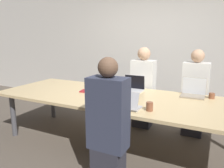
{
  "coord_description": "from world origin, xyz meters",
  "views": [
    {
      "loc": [
        1.31,
        -2.76,
        1.6
      ],
      "look_at": [
        -0.11,
        0.1,
        0.9
      ],
      "focal_mm": 35.0,
      "sensor_mm": 36.0,
      "label": 1
    }
  ],
  "objects_px": {
    "laptop_near_midright": "(126,104)",
    "cup_near_midright": "(150,107)",
    "person_far_center": "(143,89)",
    "cup_far_right": "(212,96)",
    "person_near_midright": "(108,127)",
    "stapler": "(102,95)",
    "bottle_near_midright": "(110,96)",
    "laptop_far_right": "(193,91)",
    "person_far_right": "(195,95)",
    "laptop_far_center": "(134,86)"
  },
  "relations": [
    {
      "from": "laptop_far_right",
      "to": "laptop_near_midright",
      "type": "distance_m",
      "value": 1.17
    },
    {
      "from": "person_far_right",
      "to": "person_near_midright",
      "type": "distance_m",
      "value": 1.87
    },
    {
      "from": "bottle_near_midright",
      "to": "stapler",
      "type": "relative_size",
      "value": 1.33
    },
    {
      "from": "laptop_far_center",
      "to": "bottle_near_midright",
      "type": "bearing_deg",
      "value": -93.38
    },
    {
      "from": "laptop_far_center",
      "to": "cup_near_midright",
      "type": "bearing_deg",
      "value": -58.44
    },
    {
      "from": "laptop_far_right",
      "to": "laptop_near_midright",
      "type": "xyz_separation_m",
      "value": [
        -0.66,
        -0.96,
        -0.01
      ]
    },
    {
      "from": "laptop_far_center",
      "to": "cup_near_midright",
      "type": "distance_m",
      "value": 0.99
    },
    {
      "from": "person_far_right",
      "to": "stapler",
      "type": "distance_m",
      "value": 1.53
    },
    {
      "from": "laptop_far_center",
      "to": "person_far_right",
      "type": "distance_m",
      "value": 0.99
    },
    {
      "from": "laptop_far_right",
      "to": "cup_near_midright",
      "type": "distance_m",
      "value": 0.99
    },
    {
      "from": "person_near_midright",
      "to": "stapler",
      "type": "bearing_deg",
      "value": -56.96
    },
    {
      "from": "bottle_near_midright",
      "to": "stapler",
      "type": "distance_m",
      "value": 0.29
    },
    {
      "from": "laptop_near_midright",
      "to": "cup_near_midright",
      "type": "xyz_separation_m",
      "value": [
        0.28,
        0.05,
        -0.01
      ]
    },
    {
      "from": "laptop_far_center",
      "to": "person_near_midright",
      "type": "xyz_separation_m",
      "value": [
        0.23,
        -1.33,
        -0.14
      ]
    },
    {
      "from": "person_near_midright",
      "to": "bottle_near_midright",
      "type": "xyz_separation_m",
      "value": [
        -0.27,
        0.57,
        0.16
      ]
    },
    {
      "from": "person_far_center",
      "to": "cup_far_right",
      "type": "bearing_deg",
      "value": -17.4
    },
    {
      "from": "laptop_far_right",
      "to": "person_far_right",
      "type": "height_order",
      "value": "person_far_right"
    },
    {
      "from": "person_far_center",
      "to": "person_near_midright",
      "type": "bearing_deg",
      "value": -83.43
    },
    {
      "from": "cup_far_right",
      "to": "person_near_midright",
      "type": "height_order",
      "value": "person_near_midright"
    },
    {
      "from": "stapler",
      "to": "cup_far_right",
      "type": "bearing_deg",
      "value": -5.81
    },
    {
      "from": "laptop_far_right",
      "to": "person_near_midright",
      "type": "distance_m",
      "value": 1.55
    },
    {
      "from": "cup_far_right",
      "to": "cup_near_midright",
      "type": "height_order",
      "value": "cup_near_midright"
    },
    {
      "from": "person_far_center",
      "to": "cup_near_midright",
      "type": "xyz_separation_m",
      "value": [
        0.49,
        -1.24,
        0.11
      ]
    },
    {
      "from": "person_far_right",
      "to": "stapler",
      "type": "bearing_deg",
      "value": -138.93
    },
    {
      "from": "laptop_near_midright",
      "to": "laptop_far_right",
      "type": "bearing_deg",
      "value": -124.23
    },
    {
      "from": "laptop_far_center",
      "to": "laptop_far_right",
      "type": "xyz_separation_m",
      "value": [
        0.9,
        0.06,
        0.01
      ]
    },
    {
      "from": "cup_far_right",
      "to": "person_near_midright",
      "type": "distance_m",
      "value": 1.65
    },
    {
      "from": "person_far_right",
      "to": "person_near_midright",
      "type": "bearing_deg",
      "value": -110.61
    },
    {
      "from": "cup_far_right",
      "to": "bottle_near_midright",
      "type": "height_order",
      "value": "bottle_near_midright"
    },
    {
      "from": "cup_far_right",
      "to": "laptop_near_midright",
      "type": "relative_size",
      "value": 0.24
    },
    {
      "from": "cup_near_midright",
      "to": "bottle_near_midright",
      "type": "distance_m",
      "value": 0.57
    },
    {
      "from": "person_far_right",
      "to": "stapler",
      "type": "height_order",
      "value": "person_far_right"
    },
    {
      "from": "laptop_far_right",
      "to": "bottle_near_midright",
      "type": "distance_m",
      "value": 1.25
    },
    {
      "from": "cup_near_midright",
      "to": "person_far_right",
      "type": "bearing_deg",
      "value": 73.89
    },
    {
      "from": "stapler",
      "to": "laptop_far_right",
      "type": "bearing_deg",
      "value": -0.59
    },
    {
      "from": "laptop_far_center",
      "to": "cup_far_right",
      "type": "xyz_separation_m",
      "value": [
        1.15,
        0.04,
        -0.03
      ]
    },
    {
      "from": "laptop_near_midright",
      "to": "cup_near_midright",
      "type": "height_order",
      "value": "laptop_near_midright"
    },
    {
      "from": "person_near_midright",
      "to": "stapler",
      "type": "distance_m",
      "value": 0.9
    },
    {
      "from": "laptop_far_center",
      "to": "person_far_center",
      "type": "xyz_separation_m",
      "value": [
        0.03,
        0.39,
        -0.13
      ]
    },
    {
      "from": "laptop_far_center",
      "to": "laptop_near_midright",
      "type": "relative_size",
      "value": 0.97
    },
    {
      "from": "person_far_right",
      "to": "bottle_near_midright",
      "type": "distance_m",
      "value": 1.51
    },
    {
      "from": "laptop_far_center",
      "to": "laptop_near_midright",
      "type": "height_order",
      "value": "laptop_far_center"
    },
    {
      "from": "person_far_center",
      "to": "cup_near_midright",
      "type": "distance_m",
      "value": 1.33
    },
    {
      "from": "cup_far_right",
      "to": "person_near_midright",
      "type": "relative_size",
      "value": 0.06
    },
    {
      "from": "person_far_center",
      "to": "bottle_near_midright",
      "type": "bearing_deg",
      "value": -93.79
    },
    {
      "from": "cup_near_midright",
      "to": "stapler",
      "type": "distance_m",
      "value": 0.83
    },
    {
      "from": "bottle_near_midright",
      "to": "laptop_far_right",
      "type": "bearing_deg",
      "value": 40.97
    },
    {
      "from": "person_near_midright",
      "to": "bottle_near_midright",
      "type": "relative_size",
      "value": 6.94
    },
    {
      "from": "person_far_center",
      "to": "person_near_midright",
      "type": "xyz_separation_m",
      "value": [
        0.2,
        -1.72,
        -0.02
      ]
    },
    {
      "from": "cup_far_right",
      "to": "stapler",
      "type": "distance_m",
      "value": 1.53
    }
  ]
}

